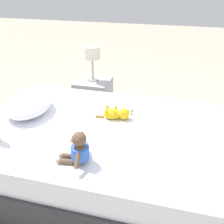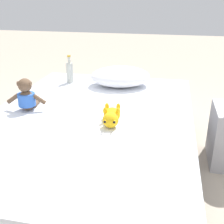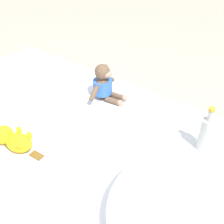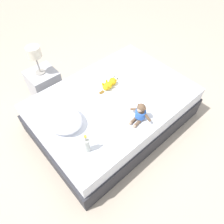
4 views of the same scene
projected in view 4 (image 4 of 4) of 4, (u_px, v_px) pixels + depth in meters
name	position (u px, v px, depth m)	size (l,w,h in m)	color
ground_plane	(113.00, 121.00, 3.00)	(16.00, 16.00, 0.00)	#B7A893
bed	(113.00, 110.00, 2.81)	(1.44, 2.06, 0.50)	#2D2D33
pillow	(61.00, 118.00, 2.29)	(0.61, 0.51, 0.17)	white
plush_monkey	(140.00, 113.00, 2.32)	(0.29, 0.24, 0.24)	brown
plush_yellow_creature	(110.00, 84.00, 2.71)	(0.13, 0.33, 0.10)	yellow
glass_bottle	(87.00, 145.00, 2.05)	(0.06, 0.06, 0.26)	#B7BCB2
nightstand	(45.00, 85.00, 3.16)	(0.41, 0.41, 0.47)	#B2B2B7
bedside_lamp	(34.00, 53.00, 2.74)	(0.19, 0.19, 0.42)	gray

